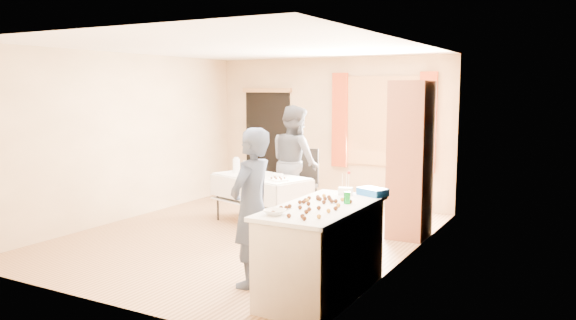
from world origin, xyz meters
The scene contains 29 objects.
floor centered at (0.00, 0.00, -0.01)m, with size 4.50×5.50×0.02m, color #9E7047.
ceiling centered at (0.00, 0.00, 2.61)m, with size 4.50×5.50×0.02m, color white.
wall_back centered at (0.00, 2.76, 1.30)m, with size 4.50×0.02×2.60m, color tan.
wall_front centered at (0.00, -2.76, 1.30)m, with size 4.50×0.02×2.60m, color tan.
wall_left centered at (-2.26, 0.00, 1.30)m, with size 0.02×5.50×2.60m, color tan.
wall_right centered at (2.26, 0.00, 1.30)m, with size 0.02×5.50×2.60m, color tan.
window_frame centered at (1.00, 2.72, 1.50)m, with size 1.32×0.06×1.52m, color olive.
window_pane centered at (1.00, 2.71, 1.50)m, with size 1.20×0.02×1.40m, color white.
curtain_left centered at (0.22, 2.67, 1.50)m, with size 0.28×0.06×1.65m, color #933113.
curtain_right centered at (1.78, 2.67, 1.50)m, with size 0.28×0.06×1.65m, color #933113.
doorway centered at (-1.30, 2.73, 1.00)m, with size 0.95×0.04×2.00m, color black.
door_lintel centered at (-1.30, 2.70, 2.02)m, with size 1.05×0.06×0.08m, color olive.
cabinet centered at (1.99, 1.07, 1.08)m, with size 0.50×0.60×2.16m, color brown.
counter centered at (1.89, -1.51, 0.45)m, with size 0.77×1.63×0.91m.
party_table centered at (-0.19, 0.68, 0.45)m, with size 1.67×1.18×0.75m.
chair centered at (0.04, 1.56, 0.32)m, with size 0.47×0.47×1.08m.
girl centered at (1.13, -1.62, 0.83)m, with size 0.41×0.61×1.66m, color #242D42.
woman centered at (0.07, 1.28, 0.90)m, with size 1.11×1.06×1.80m, color black.
soda_can centered at (2.07, -1.32, 0.97)m, with size 0.07×0.07×0.12m, color #0C7A1F.
mixing_bowl centered at (1.69, -2.10, 0.93)m, with size 0.21×0.21×0.05m, color white.
foam_block centered at (1.87, -0.89, 0.95)m, with size 0.15×0.10×0.08m, color white.
blue_basket centered at (2.14, -0.78, 0.95)m, with size 0.30×0.20×0.08m, color blue.
pitcher centered at (-0.67, 0.74, 0.86)m, with size 0.11×0.11×0.22m, color silver.
cup_red centered at (-0.37, 0.78, 0.81)m, with size 0.16×0.16×0.12m, color #AF1F15.
cup_rainbow centered at (-0.28, 0.56, 0.81)m, with size 0.18×0.18×0.12m, color red.
small_bowl centered at (0.12, 0.67, 0.78)m, with size 0.21×0.21×0.05m, color white.
pastry_tray centered at (0.26, 0.43, 0.76)m, with size 0.28×0.20×0.02m, color white.
bottle centered at (-0.70, 1.01, 0.83)m, with size 0.09×0.09×0.16m, color white.
cake_balls centered at (1.84, -1.61, 0.93)m, with size 0.51×1.07×0.04m.
Camera 1 is at (4.22, -6.42, 2.05)m, focal length 35.00 mm.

